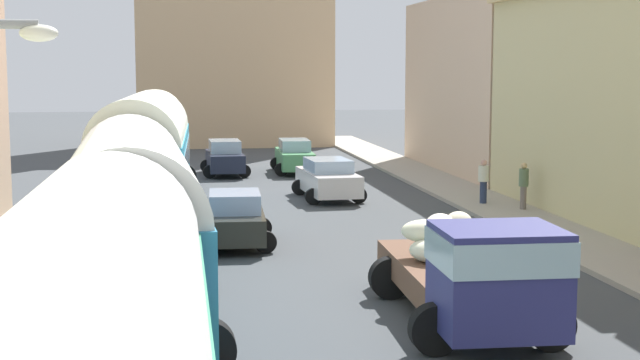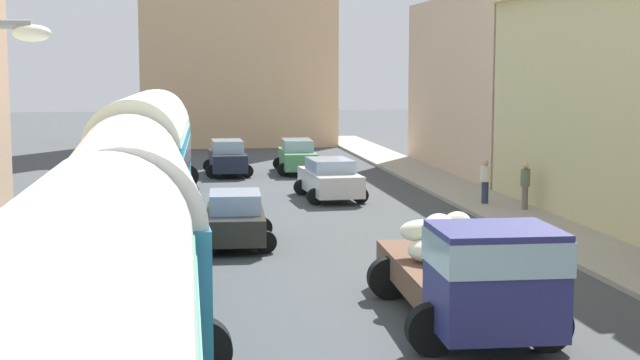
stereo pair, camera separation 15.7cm
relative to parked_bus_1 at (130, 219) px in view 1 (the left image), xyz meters
name	(u,v)px [view 1 (the left image)]	position (x,y,z in m)	size (l,w,h in m)	color
ground_plane	(296,223)	(4.60, 11.50, -2.14)	(154.00, 154.00, 0.00)	#404347
sidewalk_left	(62,227)	(-2.65, 11.50, -2.07)	(2.50, 70.00, 0.14)	#A9AC97
sidewalk_right	(513,215)	(11.85, 11.50, -2.07)	(2.50, 70.00, 0.14)	#A49C8E
building_right_3	(487,86)	(15.33, 24.36, 1.95)	(4.47, 13.62, 8.18)	beige
distant_church	(233,21)	(4.60, 42.30, 5.75)	(12.07, 7.33, 23.20)	tan
parked_bus_1	(130,219)	(0.00, 0.00, 0.00)	(3.54, 9.99, 3.89)	teal
parked_bus_2	(145,160)	(0.00, 9.00, 0.21)	(3.38, 9.79, 4.21)	teal
parked_bus_3	(153,140)	(0.00, 18.00, 0.08)	(3.36, 8.84, 4.02)	teal
cargo_truck_0	(473,271)	(6.29, -1.12, -0.96)	(3.08, 6.67, 2.25)	navy
car_0	(328,179)	(6.50, 16.67, -1.36)	(2.44, 4.32, 1.52)	silver
car_1	(294,156)	(6.37, 25.55, -1.35)	(2.18, 4.43, 1.57)	#488D56
car_2	(235,219)	(2.45, 8.05, -1.38)	(2.28, 3.74, 1.51)	#292922
car_3	(225,158)	(3.07, 25.15, -1.34)	(2.20, 4.11, 1.61)	#1D2232
pedestrian_1	(524,184)	(12.51, 12.31, -1.15)	(0.36, 0.36, 1.73)	#6E635C
pedestrian_3	(484,180)	(11.62, 13.85, -1.18)	(0.52, 0.52, 1.69)	#293552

